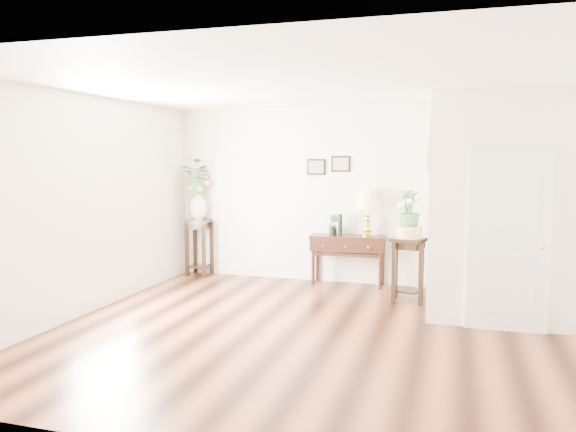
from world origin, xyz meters
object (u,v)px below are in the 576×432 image
at_px(plant_stand_a, 199,247).
at_px(plant_stand_b, 408,270).
at_px(table_lamp, 368,214).
at_px(console_table, 348,260).

bearing_deg(plant_stand_a, plant_stand_b, -12.07).
bearing_deg(table_lamp, plant_stand_a, 180.00).
bearing_deg(table_lamp, console_table, 180.00).
relative_size(table_lamp, plant_stand_a, 0.77).
xyz_separation_m(table_lamp, plant_stand_b, (0.69, -0.76, -0.69)).
height_order(console_table, plant_stand_b, plant_stand_b).
distance_m(console_table, table_lamp, 0.80).
bearing_deg(plant_stand_a, table_lamp, 0.00).
bearing_deg(console_table, plant_stand_b, -40.84).
bearing_deg(plant_stand_b, console_table, 142.48).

